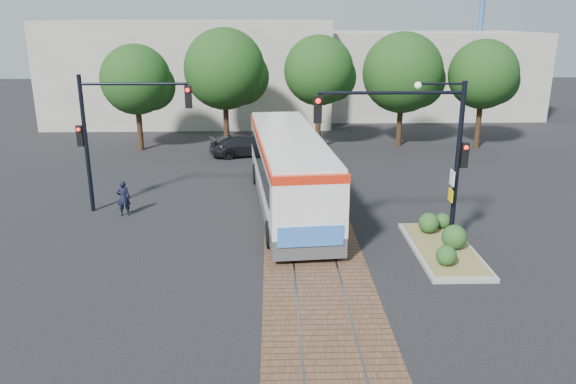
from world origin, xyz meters
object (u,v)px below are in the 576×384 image
at_px(traffic_island, 443,242).
at_px(parked_car, 246,145).
at_px(signal_pole_main, 425,140).
at_px(signal_pole_left, 111,125).
at_px(officer, 123,198).
at_px(city_bus, 289,167).

height_order(traffic_island, parked_car, parked_car).
xyz_separation_m(signal_pole_main, signal_pole_left, (-12.23, 4.80, -0.29)).
xyz_separation_m(signal_pole_main, officer, (-11.80, 4.16, -3.37)).
xyz_separation_m(traffic_island, signal_pole_left, (-13.19, 4.89, 3.54)).
relative_size(signal_pole_main, signal_pole_left, 1.00).
bearing_deg(officer, signal_pole_main, 148.52).
distance_m(signal_pole_left, parked_car, 11.96).
bearing_deg(officer, city_bus, 175.08).
distance_m(officer, parked_car, 11.92).
relative_size(city_bus, parked_car, 2.82).
xyz_separation_m(officer, parked_car, (4.82, 10.90, -0.13)).
relative_size(city_bus, signal_pole_left, 2.13).
xyz_separation_m(city_bus, traffic_island, (5.56, -5.15, -1.55)).
bearing_deg(signal_pole_main, signal_pole_left, 158.55).
height_order(signal_pole_left, parked_car, signal_pole_left).
bearing_deg(signal_pole_left, city_bus, 1.91).
xyz_separation_m(traffic_island, signal_pole_main, (-0.96, 0.09, 3.83)).
height_order(city_bus, traffic_island, city_bus).
relative_size(city_bus, officer, 8.11).
distance_m(signal_pole_main, parked_car, 16.96).
xyz_separation_m(signal_pole_left, parked_car, (5.25, 10.25, -3.21)).
height_order(signal_pole_main, signal_pole_left, signal_pole_main).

